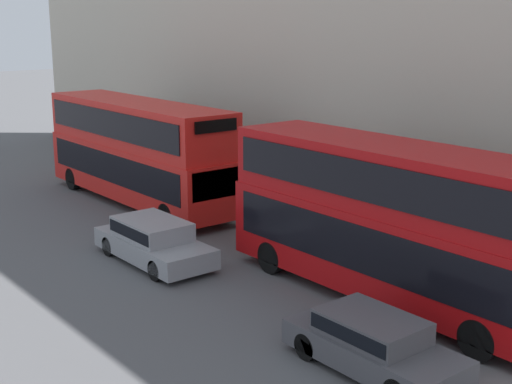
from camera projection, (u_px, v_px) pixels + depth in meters
bus_leading at (391, 216)px, 19.29m from camera, size 2.59×10.57×4.37m
bus_second_in_queue at (138, 148)px, 29.66m from camera, size 2.59×11.32×4.31m
car_dark_sedan at (373, 342)px, 15.74m from camera, size 1.76×4.20×1.28m
car_hatchback at (153, 240)px, 22.81m from camera, size 1.90×4.64×1.38m
pedestrian at (232, 188)px, 29.84m from camera, size 0.36×0.36×1.57m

